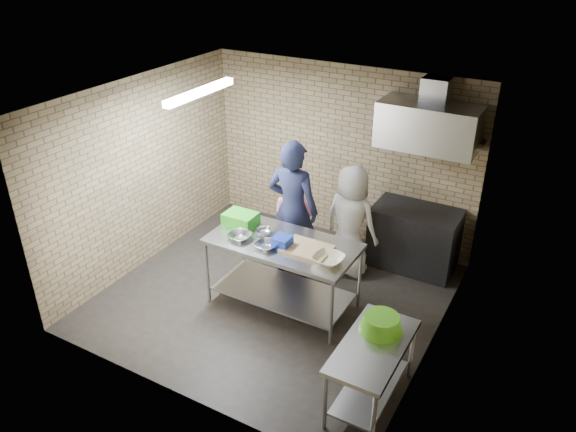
% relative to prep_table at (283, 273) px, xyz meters
% --- Properties ---
extents(floor, '(4.20, 4.20, 0.00)m').
position_rel_prep_table_xyz_m(floor, '(-0.18, 0.08, -0.47)').
color(floor, black).
rests_on(floor, ground).
extents(ceiling, '(4.20, 4.20, 0.00)m').
position_rel_prep_table_xyz_m(ceiling, '(-0.18, 0.08, 2.23)').
color(ceiling, black).
rests_on(ceiling, ground).
extents(back_wall, '(4.20, 0.06, 2.70)m').
position_rel_prep_table_xyz_m(back_wall, '(-0.18, 2.08, 0.88)').
color(back_wall, '#9E8963').
rests_on(back_wall, ground).
extents(front_wall, '(4.20, 0.06, 2.70)m').
position_rel_prep_table_xyz_m(front_wall, '(-0.18, -1.92, 0.88)').
color(front_wall, '#9E8963').
rests_on(front_wall, ground).
extents(left_wall, '(0.06, 4.00, 2.70)m').
position_rel_prep_table_xyz_m(left_wall, '(-2.28, 0.08, 0.88)').
color(left_wall, '#9E8963').
rests_on(left_wall, ground).
extents(right_wall, '(0.06, 4.00, 2.70)m').
position_rel_prep_table_xyz_m(right_wall, '(1.92, 0.08, 0.88)').
color(right_wall, '#9E8963').
rests_on(right_wall, ground).
extents(prep_table, '(1.87, 0.94, 0.94)m').
position_rel_prep_table_xyz_m(prep_table, '(0.00, 0.00, 0.00)').
color(prep_table, silver).
rests_on(prep_table, floor).
extents(side_counter, '(0.60, 1.20, 0.75)m').
position_rel_prep_table_xyz_m(side_counter, '(1.62, -1.02, -0.09)').
color(side_counter, silver).
rests_on(side_counter, floor).
extents(stove, '(1.20, 0.70, 0.90)m').
position_rel_prep_table_xyz_m(stove, '(1.17, 1.73, -0.02)').
color(stove, black).
rests_on(stove, floor).
extents(range_hood, '(1.30, 0.60, 0.60)m').
position_rel_prep_table_xyz_m(range_hood, '(1.17, 1.78, 1.63)').
color(range_hood, silver).
rests_on(range_hood, back_wall).
extents(hood_duct, '(0.35, 0.30, 0.30)m').
position_rel_prep_table_xyz_m(hood_duct, '(1.17, 1.93, 2.08)').
color(hood_duct, '#A5A8AD').
rests_on(hood_duct, back_wall).
extents(wall_shelf, '(0.80, 0.20, 0.04)m').
position_rel_prep_table_xyz_m(wall_shelf, '(1.47, 1.97, 1.45)').
color(wall_shelf, '#3F2B19').
rests_on(wall_shelf, back_wall).
extents(fluorescent_fixture, '(0.10, 1.25, 0.08)m').
position_rel_prep_table_xyz_m(fluorescent_fixture, '(-1.18, 0.08, 2.17)').
color(fluorescent_fixture, white).
rests_on(fluorescent_fixture, ceiling).
extents(green_crate, '(0.42, 0.31, 0.17)m').
position_rel_prep_table_xyz_m(green_crate, '(-0.70, 0.12, 0.55)').
color(green_crate, green).
rests_on(green_crate, prep_table).
extents(blue_tub, '(0.21, 0.21, 0.14)m').
position_rel_prep_table_xyz_m(blue_tub, '(0.05, -0.10, 0.54)').
color(blue_tub, '#1836B8').
rests_on(blue_tub, prep_table).
extents(cutting_board, '(0.57, 0.44, 0.03)m').
position_rel_prep_table_xyz_m(cutting_board, '(0.35, -0.02, 0.48)').
color(cutting_board, tan).
rests_on(cutting_board, prep_table).
extents(mixing_bowl_a, '(0.32, 0.32, 0.07)m').
position_rel_prep_table_xyz_m(mixing_bowl_a, '(-0.50, -0.20, 0.50)').
color(mixing_bowl_a, silver).
rests_on(mixing_bowl_a, prep_table).
extents(mixing_bowl_b, '(0.24, 0.24, 0.07)m').
position_rel_prep_table_xyz_m(mixing_bowl_b, '(-0.30, 0.05, 0.50)').
color(mixing_bowl_b, '#B0B2B7').
rests_on(mixing_bowl_b, prep_table).
extents(mixing_bowl_c, '(0.29, 0.29, 0.07)m').
position_rel_prep_table_xyz_m(mixing_bowl_c, '(-0.10, -0.22, 0.50)').
color(mixing_bowl_c, silver).
rests_on(mixing_bowl_c, prep_table).
extents(ceramic_bowl, '(0.39, 0.39, 0.09)m').
position_rel_prep_table_xyz_m(ceramic_bowl, '(0.70, -0.15, 0.51)').
color(ceramic_bowl, beige).
rests_on(ceramic_bowl, prep_table).
extents(green_basin, '(0.46, 0.46, 0.17)m').
position_rel_prep_table_xyz_m(green_basin, '(1.60, -0.77, 0.37)').
color(green_basin, '#59C626').
rests_on(green_basin, side_counter).
extents(bottle_red, '(0.07, 0.07, 0.18)m').
position_rel_prep_table_xyz_m(bottle_red, '(1.22, 1.97, 1.56)').
color(bottle_red, '#B22619').
rests_on(bottle_red, wall_shelf).
extents(bottle_green, '(0.06, 0.06, 0.15)m').
position_rel_prep_table_xyz_m(bottle_green, '(1.62, 1.97, 1.55)').
color(bottle_green, green).
rests_on(bottle_green, wall_shelf).
extents(man_navy, '(0.75, 0.52, 1.99)m').
position_rel_prep_table_xyz_m(man_navy, '(-0.25, 0.72, 0.53)').
color(man_navy, '#151735').
rests_on(man_navy, floor).
extents(woman_pink, '(0.75, 0.64, 1.36)m').
position_rel_prep_table_xyz_m(woman_pink, '(-0.45, 1.10, 0.21)').
color(woman_pink, pink).
rests_on(woman_pink, floor).
extents(woman_white, '(0.85, 0.62, 1.61)m').
position_rel_prep_table_xyz_m(woman_white, '(0.43, 1.14, 0.34)').
color(woman_white, silver).
rests_on(woman_white, floor).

